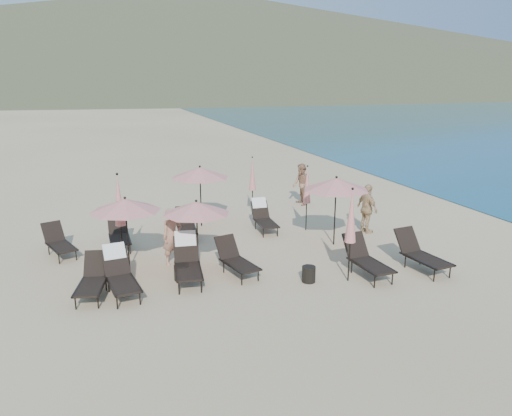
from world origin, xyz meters
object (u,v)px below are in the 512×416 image
object	(u,v)px
lounger_0	(93,279)
umbrella_open_0	(125,205)
umbrella_closed_1	(307,185)
umbrella_closed_2	(119,201)
umbrella_closed_3	(252,174)
beachgoer_a	(172,237)
lounger_6	(59,242)
lounger_7	(119,234)
side_table_1	(309,274)
beachgoer_c	(367,209)
lounger_1	(120,273)
umbrella_closed_0	(351,217)
side_table_0	(182,272)
lounger_5	(421,253)
umbrella_open_2	(336,184)
beachgoer_b	(301,185)
lounger_2	(187,260)
lounger_4	(366,259)
lounger_9	(263,216)
umbrella_open_3	(200,173)
lounger_3	(236,259)
lounger_8	(186,225)
umbrella_open_1	(196,208)

from	to	relation	value
lounger_0	umbrella_open_0	size ratio (longest dim) A/B	0.83
umbrella_closed_1	umbrella_closed_2	distance (m)	6.67
umbrella_closed_3	beachgoer_a	world-z (taller)	umbrella_closed_3
lounger_6	umbrella_closed_3	size ratio (longest dim) A/B	0.74
umbrella_closed_1	lounger_7	bearing A→B (deg)	177.78
side_table_1	beachgoer_c	xyz separation A→B (m)	(3.79, 3.37, 0.66)
umbrella_open_0	lounger_7	bearing A→B (deg)	94.04
lounger_6	umbrella_open_0	world-z (taller)	umbrella_open_0
lounger_1	beachgoer_c	world-z (taller)	beachgoer_c
umbrella_closed_0	beachgoer_c	bearing A→B (deg)	53.25
umbrella_open_0	umbrella_closed_0	world-z (taller)	umbrella_closed_0
side_table_1	side_table_0	bearing A→B (deg)	158.88
umbrella_closed_0	beachgoer_c	xyz separation A→B (m)	(2.73, 3.65, -0.95)
side_table_0	beachgoer_a	bearing A→B (deg)	91.21
lounger_0	lounger_5	size ratio (longest dim) A/B	0.93
umbrella_open_2	beachgoer_b	distance (m)	5.42
lounger_2	umbrella_closed_2	bearing A→B (deg)	138.30
lounger_4	beachgoer_c	world-z (taller)	beachgoer_c
lounger_1	lounger_6	size ratio (longest dim) A/B	1.08
lounger_5	lounger_9	bearing A→B (deg)	114.45
umbrella_open_3	side_table_1	xyz separation A→B (m)	(1.63, -6.05, -1.81)
lounger_0	side_table_0	bearing A→B (deg)	19.47
lounger_7	umbrella_open_3	distance (m)	3.75
lounger_3	beachgoer_a	size ratio (longest dim) A/B	1.04
umbrella_open_0	lounger_6	bearing A→B (deg)	137.41
side_table_0	beachgoer_c	world-z (taller)	beachgoer_c
lounger_2	umbrella_open_2	bearing A→B (deg)	21.78
lounger_3	umbrella_open_0	xyz separation A→B (m)	(-2.83, 1.40, 1.46)
lounger_1	lounger_7	xyz separation A→B (m)	(0.22, 3.65, -0.09)
beachgoer_a	beachgoer_c	distance (m)	7.12
umbrella_open_2	beachgoer_c	bearing A→B (deg)	25.20
lounger_6	beachgoer_a	size ratio (longest dim) A/B	1.02
lounger_3	beachgoer_c	world-z (taller)	beachgoer_c
lounger_1	beachgoer_a	xyz separation A→B (m)	(1.63, 1.59, 0.31)
umbrella_open_0	beachgoer_c	world-z (taller)	umbrella_open_0
umbrella_open_2	side_table_1	xyz separation A→B (m)	(-2.09, -2.57, -1.84)
umbrella_open_2	umbrella_closed_3	size ratio (longest dim) A/B	0.98
umbrella_open_0	umbrella_closed_1	distance (m)	6.65
lounger_7	lounger_8	xyz separation A→B (m)	(2.28, 0.36, -0.01)
lounger_0	umbrella_open_2	world-z (taller)	umbrella_open_2
beachgoer_a	umbrella_closed_3	bearing A→B (deg)	34.15
umbrella_closed_3	side_table_1	world-z (taller)	umbrella_closed_3
lounger_4	umbrella_closed_0	size ratio (longest dim) A/B	0.70
umbrella_closed_2	umbrella_open_2	bearing A→B (deg)	-4.38
umbrella_open_1	beachgoer_a	distance (m)	1.32
lounger_1	beachgoer_b	distance (m)	10.58
umbrella_closed_0	side_table_1	size ratio (longest dim) A/B	5.92
lounger_6	umbrella_open_0	bearing A→B (deg)	-62.01
lounger_4	lounger_7	size ratio (longest dim) A/B	1.10
umbrella_open_2	lounger_6	bearing A→B (deg)	168.04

